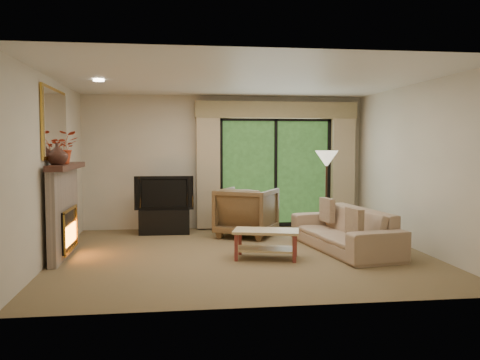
{
  "coord_description": "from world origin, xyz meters",
  "views": [
    {
      "loc": [
        -1.03,
        -7.47,
        1.65
      ],
      "look_at": [
        0.0,
        0.3,
        1.1
      ],
      "focal_mm": 38.0,
      "sensor_mm": 36.0,
      "label": 1
    }
  ],
  "objects": [
    {
      "name": "wall_right",
      "position": [
        2.75,
        0.0,
        1.3
      ],
      "size": [
        0.0,
        5.0,
        5.0
      ],
      "primitive_type": "plane",
      "rotation": [
        1.57,
        0.0,
        -1.57
      ],
      "color": "beige",
      "rests_on": "ground"
    },
    {
      "name": "fireplace",
      "position": [
        -2.63,
        0.2,
        0.69
      ],
      "size": [
        0.24,
        1.7,
        1.37
      ],
      "primitive_type": null,
      "color": "gray",
      "rests_on": "floor"
    },
    {
      "name": "coffee_table",
      "position": [
        0.3,
        -0.34,
        0.21
      ],
      "size": [
        1.04,
        0.74,
        0.42
      ],
      "primitive_type": null,
      "rotation": [
        0.0,
        0.0,
        -0.26
      ],
      "color": "tan",
      "rests_on": "floor"
    },
    {
      "name": "sofa",
      "position": [
        1.61,
        0.07,
        0.33
      ],
      "size": [
        1.2,
        2.34,
        0.65
      ],
      "primitive_type": "imported",
      "rotation": [
        0.0,
        0.0,
        -1.42
      ],
      "color": "tan",
      "rests_on": "floor"
    },
    {
      "name": "wall_front",
      "position": [
        0.0,
        -2.5,
        1.3
      ],
      "size": [
        5.0,
        0.0,
        5.0
      ],
      "primitive_type": "plane",
      "rotation": [
        -1.57,
        0.0,
        0.0
      ],
      "color": "beige",
      "rests_on": "ground"
    },
    {
      "name": "cornice",
      "position": [
        1.0,
        2.36,
        2.32
      ],
      "size": [
        3.2,
        0.24,
        0.32
      ],
      "primitive_type": "cube",
      "color": "#948259",
      "rests_on": "wall_back"
    },
    {
      "name": "floor_lamp",
      "position": [
        1.71,
        1.34,
        0.77
      ],
      "size": [
        0.44,
        0.44,
        1.54
      ],
      "primitive_type": null,
      "rotation": [
        0.0,
        0.0,
        0.08
      ],
      "color": "beige",
      "rests_on": "floor"
    },
    {
      "name": "mirror",
      "position": [
        -2.71,
        0.2,
        1.95
      ],
      "size": [
        0.07,
        1.45,
        1.02
      ],
      "primitive_type": null,
      "color": "gold",
      "rests_on": "wall_left"
    },
    {
      "name": "pillow_near",
      "position": [
        1.53,
        -0.57,
        0.55
      ],
      "size": [
        0.16,
        0.39,
        0.38
      ],
      "primitive_type": "cube",
      "rotation": [
        0.0,
        0.0,
        0.15
      ],
      "color": "#523025",
      "rests_on": "sofa"
    },
    {
      "name": "branches",
      "position": [
        -2.61,
        0.2,
        1.61
      ],
      "size": [
        0.48,
        0.44,
        0.47
      ],
      "primitive_type": "imported",
      "rotation": [
        0.0,
        0.0,
        0.17
      ],
      "color": "#BC3D1E",
      "rests_on": "fireplace"
    },
    {
      "name": "pillow_far",
      "position": [
        1.53,
        0.72,
        0.55
      ],
      "size": [
        0.16,
        0.41,
        0.39
      ],
      "primitive_type": "cube",
      "rotation": [
        0.0,
        0.0,
        0.15
      ],
      "color": "#523025",
      "rests_on": "sofa"
    },
    {
      "name": "ceiling",
      "position": [
        0.0,
        0.0,
        2.6
      ],
      "size": [
        5.5,
        5.5,
        0.0
      ],
      "primitive_type": "plane",
      "rotation": [
        3.14,
        0.0,
        0.0
      ],
      "color": "silver",
      "rests_on": "ground"
    },
    {
      "name": "media_console",
      "position": [
        -1.19,
        1.95,
        0.23
      ],
      "size": [
        0.93,
        0.44,
        0.46
      ],
      "primitive_type": "cube",
      "rotation": [
        0.0,
        0.0,
        -0.03
      ],
      "color": "black",
      "rests_on": "floor"
    },
    {
      "name": "curtain_left",
      "position": [
        -0.35,
        2.34,
        1.2
      ],
      "size": [
        0.45,
        0.18,
        2.35
      ],
      "primitive_type": "cube",
      "color": "tan",
      "rests_on": "floor"
    },
    {
      "name": "wall_back",
      "position": [
        0.0,
        2.5,
        1.3
      ],
      "size": [
        5.0,
        0.0,
        5.0
      ],
      "primitive_type": "plane",
      "rotation": [
        1.57,
        0.0,
        0.0
      ],
      "color": "beige",
      "rests_on": "ground"
    },
    {
      "name": "tv",
      "position": [
        -1.19,
        1.95,
        0.77
      ],
      "size": [
        1.08,
        0.17,
        0.62
      ],
      "primitive_type": "imported",
      "rotation": [
        0.0,
        0.0,
        -0.03
      ],
      "color": "black",
      "rests_on": "media_console"
    },
    {
      "name": "wall_left",
      "position": [
        -2.75,
        0.0,
        1.3
      ],
      "size": [
        0.0,
        5.0,
        5.0
      ],
      "primitive_type": "plane",
      "rotation": [
        1.57,
        0.0,
        1.57
      ],
      "color": "beige",
      "rests_on": "ground"
    },
    {
      "name": "vase",
      "position": [
        -2.61,
        -0.2,
        1.52
      ],
      "size": [
        0.36,
        0.36,
        0.3
      ],
      "primitive_type": "imported",
      "rotation": [
        0.0,
        0.0,
        -0.29
      ],
      "color": "#41241C",
      "rests_on": "fireplace"
    },
    {
      "name": "floor",
      "position": [
        0.0,
        0.0,
        0.0
      ],
      "size": [
        5.5,
        5.5,
        0.0
      ],
      "primitive_type": "plane",
      "color": "olive",
      "rests_on": "ground"
    },
    {
      "name": "armchair",
      "position": [
        0.28,
        1.46,
        0.44
      ],
      "size": [
        1.29,
        1.3,
        0.88
      ],
      "primitive_type": "imported",
      "rotation": [
        0.0,
        0.0,
        2.64
      ],
      "color": "brown",
      "rests_on": "floor"
    },
    {
      "name": "sliding_door",
      "position": [
        1.0,
        2.45,
        1.1
      ],
      "size": [
        2.26,
        0.1,
        2.16
      ],
      "primitive_type": null,
      "color": "black",
      "rests_on": "floor"
    },
    {
      "name": "curtain_right",
      "position": [
        2.35,
        2.34,
        1.2
      ],
      "size": [
        0.45,
        0.18,
        2.35
      ],
      "primitive_type": "cube",
      "color": "tan",
      "rests_on": "floor"
    }
  ]
}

